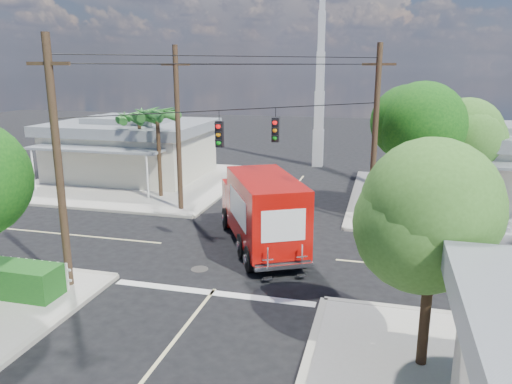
% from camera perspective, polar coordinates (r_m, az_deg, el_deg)
% --- Properties ---
extents(ground, '(120.00, 120.00, 0.00)m').
position_cam_1_polar(ground, '(22.13, -1.31, -6.77)').
color(ground, black).
rests_on(ground, ground).
extents(sidewalk_ne, '(14.12, 14.12, 0.14)m').
position_cam_1_polar(sidewalk_ne, '(32.15, 23.39, -1.12)').
color(sidewalk_ne, '#ABA69A').
rests_on(sidewalk_ne, ground).
extents(sidewalk_nw, '(14.12, 14.12, 0.14)m').
position_cam_1_polar(sidewalk_nw, '(35.80, -13.40, 1.15)').
color(sidewalk_nw, '#ABA69A').
rests_on(sidewalk_nw, ground).
extents(road_markings, '(32.00, 32.00, 0.01)m').
position_cam_1_polar(road_markings, '(20.82, -2.43, -8.16)').
color(road_markings, beige).
rests_on(road_markings, ground).
extents(building_ne, '(11.80, 10.20, 4.50)m').
position_cam_1_polar(building_ne, '(33.03, 26.28, 2.97)').
color(building_ne, silver).
rests_on(building_ne, sidewalk_ne).
extents(building_nw, '(10.80, 10.20, 4.30)m').
position_cam_1_polar(building_nw, '(37.29, -13.99, 5.00)').
color(building_nw, beige).
rests_on(building_nw, sidewalk_nw).
extents(radio_tower, '(0.80, 0.80, 17.00)m').
position_cam_1_polar(radio_tower, '(40.27, 7.28, 10.85)').
color(radio_tower, silver).
rests_on(radio_tower, ground).
extents(tree_ne_front, '(4.21, 4.14, 6.66)m').
position_cam_1_polar(tree_ne_front, '(26.85, 17.85, 6.78)').
color(tree_ne_front, '#422D1C').
rests_on(tree_ne_front, sidewalk_ne).
extents(tree_ne_back, '(3.77, 3.66, 5.82)m').
position_cam_1_polar(tree_ne_back, '(29.36, 22.65, 5.81)').
color(tree_ne_back, '#422D1C').
rests_on(tree_ne_back, sidewalk_ne).
extents(tree_se, '(3.67, 3.54, 5.62)m').
position_cam_1_polar(tree_se, '(13.27, 19.67, -3.65)').
color(tree_se, '#422D1C').
rests_on(tree_se, sidewalk_se).
extents(palm_nw_front, '(3.01, 3.08, 5.59)m').
position_cam_1_polar(palm_nw_front, '(30.51, -11.23, 8.53)').
color(palm_nw_front, '#422D1C').
rests_on(palm_nw_front, sidewalk_nw).
extents(palm_nw_back, '(3.01, 3.08, 5.19)m').
position_cam_1_polar(palm_nw_back, '(32.78, -13.24, 8.15)').
color(palm_nw_back, '#422D1C').
rests_on(palm_nw_back, sidewalk_nw).
extents(utility_poles, '(12.00, 10.68, 9.00)m').
position_cam_1_polar(utility_poles, '(22.90, -4.11, 6.02)').
color(utility_poles, '#473321').
rests_on(utility_poles, ground).
extents(picket_fence, '(5.94, 0.06, 1.00)m').
position_cam_1_polar(picket_fence, '(20.92, -27.15, -7.68)').
color(picket_fence, silver).
rests_on(picket_fence, sidewalk_sw).
extents(vending_boxes, '(1.90, 0.50, 1.10)m').
position_cam_1_polar(vending_boxes, '(27.06, 15.76, -1.84)').
color(vending_boxes, red).
rests_on(vending_boxes, sidewalk_ne).
extents(delivery_truck, '(5.57, 7.91, 3.35)m').
position_cam_1_polar(delivery_truck, '(22.11, 0.65, -2.12)').
color(delivery_truck, black).
rests_on(delivery_truck, ground).
extents(parked_car, '(5.61, 3.17, 1.48)m').
position_cam_1_polar(parked_car, '(24.88, 24.82, -3.93)').
color(parked_car, silver).
rests_on(parked_car, ground).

